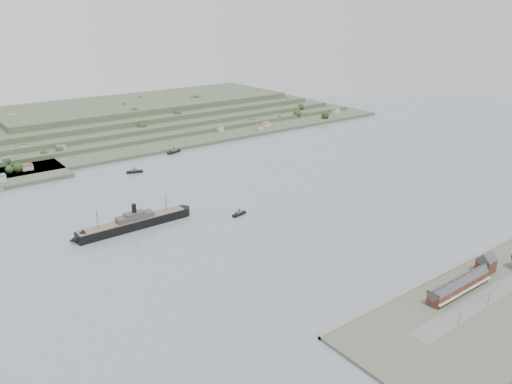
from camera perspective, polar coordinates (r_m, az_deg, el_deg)
ground at (r=442.32m, az=4.19°, el=-1.95°), size 1400.00×1400.00×0.00m
near_shore at (r=340.01m, az=25.69°, el=-11.19°), size 220.00×80.00×2.60m
terrace_row at (r=336.49m, az=22.21°, el=-9.82°), size 55.60×9.80×11.07m
gabled_building at (r=367.32m, az=24.82°, el=-7.38°), size 10.40×10.18×14.09m
far_peninsula at (r=776.82m, az=-13.67°, el=8.22°), size 760.00×309.00×30.00m
steamship at (r=412.71m, az=-14.18°, el=-3.56°), size 102.82×12.81×24.69m
tugboat at (r=427.69m, az=-1.94°, el=-2.49°), size 14.33×6.42×6.24m
ferry_west at (r=553.21m, az=-13.70°, el=2.30°), size 17.91×10.05×6.48m
ferry_east at (r=620.67m, az=-9.37°, el=4.58°), size 19.55×10.83×7.07m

